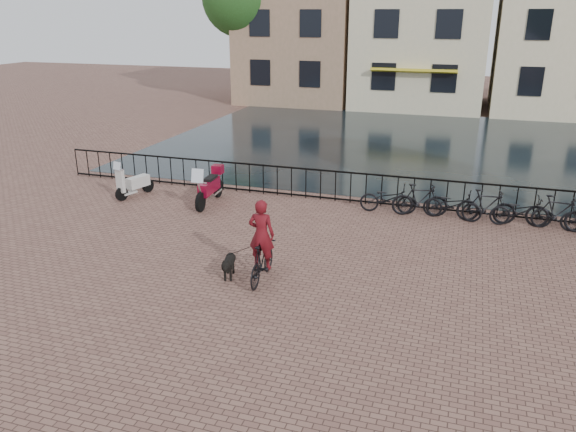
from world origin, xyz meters
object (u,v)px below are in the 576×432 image
(cyclist, at_px, (262,246))
(dog, at_px, (229,265))
(scooter, at_px, (134,177))
(motorcycle, at_px, (209,183))

(cyclist, bearing_deg, dog, 3.02)
(cyclist, relative_size, dog, 2.51)
(dog, distance_m, scooter, 7.21)
(cyclist, bearing_deg, motorcycle, -55.11)
(cyclist, xyz_separation_m, scooter, (-6.26, 4.60, -0.20))
(dog, relative_size, scooter, 0.61)
(cyclist, xyz_separation_m, motorcycle, (-3.53, 4.64, -0.16))
(cyclist, height_order, motorcycle, cyclist)
(dog, xyz_separation_m, scooter, (-5.47, 4.68, 0.38))
(cyclist, relative_size, motorcycle, 1.14)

